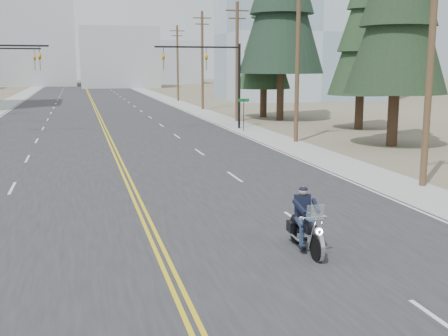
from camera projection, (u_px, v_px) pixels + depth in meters
ground_plane at (172, 278)px, 14.06m from camera, size 400.00×400.00×0.00m
road at (92, 102)px, 80.68m from camera, size 20.00×200.00×0.01m
sidewalk_left at (8, 104)px, 77.83m from camera, size 3.00×200.00×0.01m
sidewalk_right at (172, 101)px, 83.53m from camera, size 3.00×200.00×0.01m
traffic_mast_right at (216, 69)px, 45.85m from camera, size 7.10×0.26×7.00m
street_sign at (244, 109)px, 44.96m from camera, size 0.90×0.06×2.62m
utility_pole_a at (431, 54)px, 23.74m from camera, size 2.20×0.30×11.00m
utility_pole_b at (298, 54)px, 37.97m from camera, size 2.20×0.30×11.50m
utility_pole_c at (237, 60)px, 52.29m from camera, size 2.20×0.30×11.00m
utility_pole_d at (202, 59)px, 66.52m from camera, size 2.20×0.30×11.50m
utility_pole_e at (178, 62)px, 82.75m from camera, size 2.20×0.30×11.00m
glass_building at (302, 34)px, 86.81m from camera, size 24.00×16.00×20.00m
haze_bldg_b at (119, 58)px, 133.75m from camera, size 18.00×14.00×14.00m
haze_bldg_c at (267, 48)px, 127.04m from camera, size 16.00×12.00×18.00m
haze_bldg_d at (34, 34)px, 141.98m from camera, size 20.00×15.00×26.00m
haze_bldg_e at (172, 63)px, 161.94m from camera, size 14.00×14.00×12.00m
motorcyclist at (306, 220)px, 15.92m from camera, size 1.09×2.39×1.84m
conifer_mid at (363, 28)px, 45.34m from camera, size 5.35×5.35×14.26m
conifer_far at (264, 34)px, 56.27m from camera, size 5.43×5.43×14.55m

